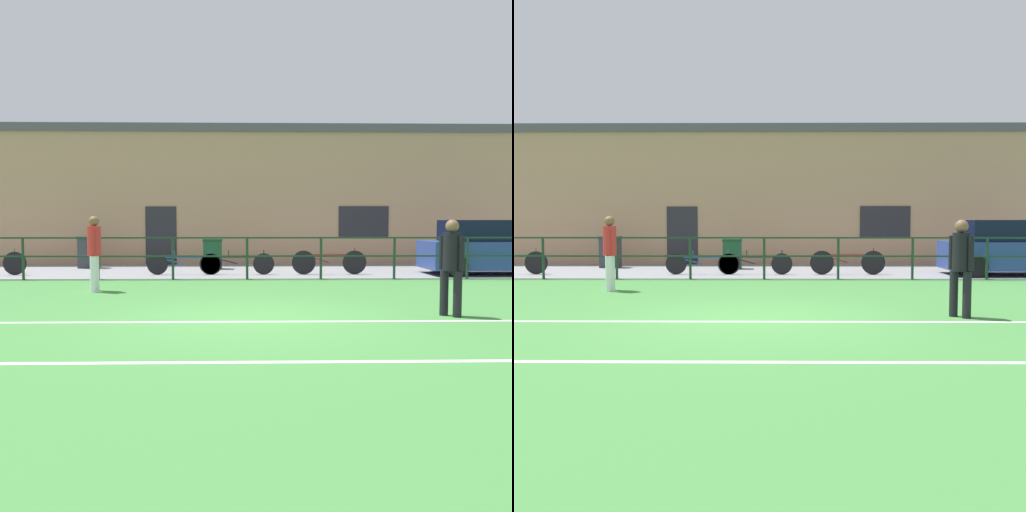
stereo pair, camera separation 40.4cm
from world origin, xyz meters
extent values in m
cube|color=#42843D|center=(0.00, 0.00, -0.02)|extent=(60.00, 44.00, 0.04)
cube|color=white|center=(0.00, -0.34, 0.00)|extent=(36.00, 0.11, 0.00)
cube|color=white|center=(0.00, -2.83, 0.00)|extent=(36.00, 0.11, 0.00)
cube|color=gray|center=(0.00, 8.50, 0.01)|extent=(48.00, 5.00, 0.02)
cylinder|color=#193823|center=(-6.00, 6.00, 0.57)|extent=(0.07, 0.07, 1.15)
cylinder|color=#193823|center=(-4.00, 6.00, 0.57)|extent=(0.07, 0.07, 1.15)
cylinder|color=#193823|center=(-2.00, 6.00, 0.57)|extent=(0.07, 0.07, 1.15)
cylinder|color=#193823|center=(0.00, 6.00, 0.57)|extent=(0.07, 0.07, 1.15)
cylinder|color=#193823|center=(2.00, 6.00, 0.57)|extent=(0.07, 0.07, 1.15)
cylinder|color=#193823|center=(4.00, 6.00, 0.57)|extent=(0.07, 0.07, 1.15)
cylinder|color=#193823|center=(6.00, 6.00, 0.57)|extent=(0.07, 0.07, 1.15)
cube|color=#193823|center=(0.00, 6.00, 1.13)|extent=(36.00, 0.04, 0.04)
cube|color=#193823|center=(0.00, 6.00, 0.63)|extent=(36.00, 0.04, 0.04)
cube|color=tan|center=(0.00, 12.20, 2.38)|extent=(28.00, 2.40, 4.75)
cube|color=#232328|center=(-3.05, 10.98, 1.05)|extent=(1.10, 0.04, 2.10)
cube|color=#232328|center=(4.23, 10.98, 1.56)|extent=(1.80, 0.04, 1.10)
cube|color=#4C4C51|center=(0.00, 12.20, 4.90)|extent=(28.00, 2.56, 0.30)
cylinder|color=black|center=(3.41, 0.01, 0.38)|extent=(0.14, 0.14, 0.76)
cylinder|color=black|center=(3.25, 0.19, 0.38)|extent=(0.14, 0.14, 0.76)
cylinder|color=black|center=(3.33, 0.10, 1.07)|extent=(0.28, 0.28, 0.63)
sphere|color=brown|center=(3.33, 0.10, 1.49)|extent=(0.21, 0.21, 0.21)
cylinder|color=black|center=(3.44, -0.03, 1.05)|extent=(0.10, 0.10, 0.56)
cylinder|color=black|center=(3.21, 0.23, 1.05)|extent=(0.10, 0.10, 0.56)
cylinder|color=white|center=(-3.43, 3.39, 0.40)|extent=(0.15, 0.15, 0.80)
cylinder|color=white|center=(-3.44, 3.64, 0.40)|extent=(0.15, 0.15, 0.80)
cylinder|color=red|center=(-3.43, 3.52, 1.13)|extent=(0.30, 0.30, 0.66)
sphere|color=brown|center=(-3.43, 3.52, 1.57)|extent=(0.23, 0.23, 0.23)
cylinder|color=red|center=(-3.43, 3.34, 1.11)|extent=(0.10, 0.10, 0.59)
cylinder|color=red|center=(-3.44, 3.70, 1.11)|extent=(0.10, 0.10, 0.59)
cube|color=#28428E|center=(7.17, 7.17, 0.59)|extent=(3.87, 1.75, 0.81)
cube|color=black|center=(6.97, 7.17, 1.30)|extent=(2.32, 1.47, 0.62)
cylinder|color=black|center=(5.85, 6.33, 0.32)|extent=(0.60, 0.18, 0.60)
cylinder|color=black|center=(5.85, 8.01, 0.32)|extent=(0.60, 0.18, 0.60)
cylinder|color=black|center=(1.66, 7.20, 0.37)|extent=(0.70, 0.04, 0.70)
cylinder|color=black|center=(3.16, 7.20, 0.37)|extent=(0.70, 0.04, 0.70)
cube|color=maroon|center=(2.41, 7.20, 0.59)|extent=(1.16, 0.04, 0.04)
cube|color=maroon|center=(2.04, 7.20, 0.48)|extent=(0.72, 0.03, 0.25)
cylinder|color=maroon|center=(2.15, 7.20, 0.69)|extent=(0.03, 0.03, 0.20)
cylinder|color=maroon|center=(3.16, 7.20, 0.66)|extent=(0.03, 0.03, 0.28)
cylinder|color=black|center=(-1.03, 7.20, 0.33)|extent=(0.62, 0.04, 0.62)
cylinder|color=black|center=(0.49, 7.20, 0.33)|extent=(0.62, 0.04, 0.62)
cube|color=black|center=(-0.27, 7.20, 0.53)|extent=(1.19, 0.04, 0.04)
cube|color=black|center=(-0.65, 7.20, 0.43)|extent=(0.74, 0.03, 0.23)
cylinder|color=black|center=(-0.54, 7.20, 0.63)|extent=(0.03, 0.03, 0.20)
cylinder|color=black|center=(0.49, 7.20, 0.60)|extent=(0.03, 0.03, 0.28)
cylinder|color=black|center=(-6.72, 7.20, 0.36)|extent=(0.67, 0.04, 0.67)
cylinder|color=#1E6633|center=(-6.72, 7.20, 0.65)|extent=(0.03, 0.03, 0.28)
cylinder|color=black|center=(-2.60, 7.20, 0.33)|extent=(0.61, 0.04, 0.61)
cylinder|color=black|center=(-1.08, 7.20, 0.33)|extent=(0.61, 0.04, 0.61)
cube|color=#234C99|center=(-1.84, 7.20, 0.52)|extent=(1.19, 0.04, 0.04)
cube|color=#234C99|center=(-2.22, 7.20, 0.42)|extent=(0.75, 0.03, 0.22)
cylinder|color=#234C99|center=(-2.11, 7.20, 0.62)|extent=(0.03, 0.03, 0.20)
cylinder|color=#234C99|center=(-1.08, 7.20, 0.59)|extent=(0.03, 0.03, 0.28)
cube|color=#194C28|center=(-1.11, 9.15, 0.47)|extent=(0.59, 0.49, 0.90)
cube|color=#143D20|center=(-1.11, 9.15, 0.96)|extent=(0.62, 0.53, 0.08)
cube|color=#33383D|center=(-5.25, 9.61, 0.50)|extent=(0.62, 0.52, 0.97)
cube|color=#282C30|center=(-5.25, 9.61, 1.03)|extent=(0.66, 0.56, 0.08)
camera|label=1|loc=(-0.10, -8.91, 1.57)|focal=38.88mm
camera|label=2|loc=(0.31, -8.91, 1.57)|focal=38.88mm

